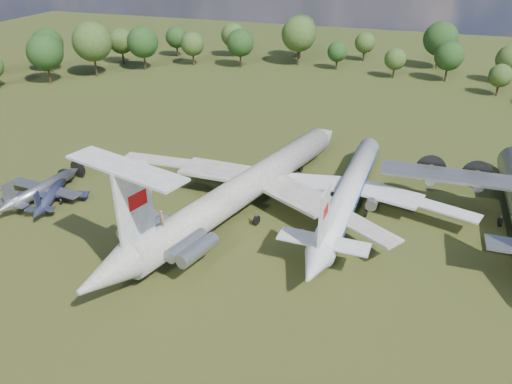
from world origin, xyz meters
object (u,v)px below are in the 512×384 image
(tu104_jet, at_px, (349,195))
(small_prop_west, at_px, (52,197))
(person_on_il62, at_px, (162,218))
(small_prop_northwest, at_px, (42,191))
(il62_airliner, at_px, (245,193))

(tu104_jet, xyz_separation_m, small_prop_west, (-40.89, -12.11, -1.27))
(person_on_il62, bearing_deg, small_prop_northwest, -5.50)
(il62_airliner, height_order, tu104_jet, il62_airliner)
(il62_airliner, xyz_separation_m, small_prop_west, (-27.30, -7.09, -1.84))
(tu104_jet, relative_size, small_prop_west, 3.26)
(person_on_il62, bearing_deg, tu104_jet, -116.46)
(il62_airliner, bearing_deg, tu104_jet, 35.78)
(il62_airliner, xyz_separation_m, tu104_jet, (13.60, 5.02, -0.57))
(tu104_jet, distance_m, small_prop_northwest, 44.58)
(small_prop_west, relative_size, small_prop_northwest, 0.83)
(il62_airliner, distance_m, small_prop_west, 28.26)
(small_prop_west, relative_size, person_on_il62, 7.25)
(small_prop_west, bearing_deg, tu104_jet, -3.51)
(small_prop_northwest, distance_m, person_on_il62, 27.40)
(il62_airliner, distance_m, small_prop_northwest, 30.22)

